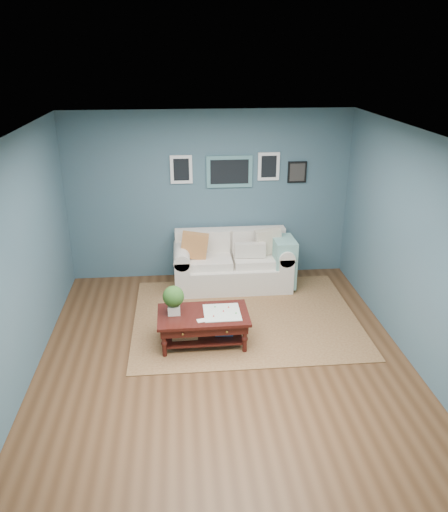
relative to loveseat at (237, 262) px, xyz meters
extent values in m
plane|color=brown|center=(-0.40, -2.02, -0.39)|extent=(5.00, 5.00, 0.00)
plane|color=white|center=(-0.40, -2.02, 2.31)|extent=(5.00, 5.00, 0.00)
cube|color=#3D5C69|center=(-0.40, 0.48, 0.96)|extent=(4.50, 0.02, 2.70)
cube|color=#3D5C69|center=(-0.40, -4.52, 0.96)|extent=(4.50, 0.02, 2.70)
cube|color=#3D5C69|center=(-2.65, -2.02, 0.96)|extent=(0.02, 5.00, 2.70)
cube|color=#3D5C69|center=(1.85, -2.02, 0.96)|extent=(0.02, 5.00, 2.70)
cube|color=slate|center=(-0.08, 0.45, 1.36)|extent=(0.72, 0.03, 0.50)
cube|color=black|center=(-0.08, 0.43, 1.36)|extent=(0.60, 0.01, 0.38)
cube|color=white|center=(-0.83, 0.45, 1.41)|extent=(0.34, 0.03, 0.44)
cube|color=white|center=(0.54, 0.45, 1.43)|extent=(0.34, 0.03, 0.44)
cube|color=black|center=(1.00, 0.45, 1.33)|extent=(0.30, 0.03, 0.34)
cube|color=brown|center=(-0.01, -1.07, -0.39)|extent=(3.12, 2.50, 0.01)
cube|color=white|center=(-0.08, -0.03, -0.19)|extent=(1.36, 0.84, 0.40)
cube|color=white|center=(-0.08, 0.29, 0.24)|extent=(1.78, 0.21, 0.46)
cube|color=white|center=(-0.87, -0.03, -0.10)|extent=(0.23, 0.84, 0.59)
cube|color=white|center=(0.71, -0.03, -0.10)|extent=(0.23, 0.84, 0.59)
cylinder|color=white|center=(-0.87, -0.03, 0.20)|extent=(0.25, 0.84, 0.25)
cylinder|color=white|center=(0.71, -0.03, 0.20)|extent=(0.25, 0.84, 0.25)
cube|color=white|center=(-0.44, -0.09, 0.07)|extent=(0.69, 0.53, 0.12)
cube|color=white|center=(0.28, -0.09, 0.07)|extent=(0.69, 0.53, 0.12)
cube|color=white|center=(-0.44, 0.18, 0.31)|extent=(0.69, 0.11, 0.34)
cube|color=white|center=(0.28, 0.18, 0.31)|extent=(0.69, 0.11, 0.34)
cube|color=orange|center=(-0.67, -0.08, 0.34)|extent=(0.46, 0.16, 0.45)
cube|color=beige|center=(0.49, -0.02, 0.34)|extent=(0.45, 0.17, 0.44)
cube|color=beige|center=(0.19, -0.13, 0.26)|extent=(0.48, 0.11, 0.23)
cube|color=#7FB3A9|center=(0.71, -0.15, 0.05)|extent=(0.32, 0.52, 0.76)
cube|color=black|center=(-0.63, -1.68, 0.02)|extent=(1.16, 0.68, 0.04)
cube|color=black|center=(-0.63, -1.68, -0.06)|extent=(1.08, 0.61, 0.12)
cube|color=black|center=(-0.63, -1.68, -0.28)|extent=(0.98, 0.51, 0.02)
sphere|color=gold|center=(-0.90, -1.99, -0.06)|extent=(0.03, 0.03, 0.03)
sphere|color=gold|center=(-0.36, -1.99, -0.06)|extent=(0.03, 0.03, 0.03)
cylinder|color=black|center=(-1.13, -1.94, -0.19)|extent=(0.06, 0.06, 0.39)
cylinder|color=black|center=(-0.13, -1.93, -0.19)|extent=(0.06, 0.06, 0.39)
cylinder|color=black|center=(-1.13, -1.43, -0.19)|extent=(0.06, 0.06, 0.39)
cylinder|color=black|center=(-0.13, -1.42, -0.19)|extent=(0.06, 0.06, 0.39)
cube|color=white|center=(-1.00, -1.64, 0.10)|extent=(0.16, 0.16, 0.12)
sphere|color=#234B14|center=(-1.00, -1.64, 0.28)|extent=(0.27, 0.27, 0.27)
cube|color=silver|center=(-0.39, -1.68, 0.04)|extent=(0.47, 0.47, 0.01)
cube|color=#B87C4E|center=(-0.87, -1.68, -0.18)|extent=(0.33, 0.23, 0.19)
cube|color=#245090|center=(-0.36, -1.66, -0.22)|extent=(0.23, 0.18, 0.11)
camera|label=1|loc=(-0.88, -7.22, 3.14)|focal=35.00mm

